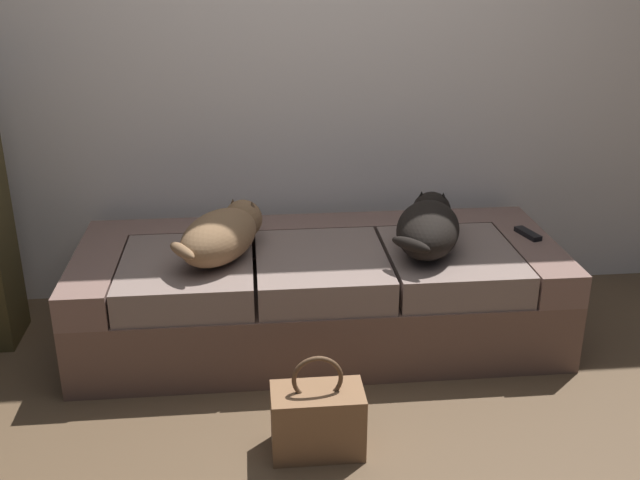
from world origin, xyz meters
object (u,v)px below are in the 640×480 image
(dog_dark, at_px, (428,226))
(handbag, at_px, (318,419))
(couch, at_px, (319,292))
(tv_remote, at_px, (528,234))
(dog_tan, at_px, (223,234))

(dog_dark, height_order, handbag, dog_dark)
(couch, bearing_deg, tv_remote, 1.78)
(tv_remote, bearing_deg, couch, 166.11)
(handbag, bearing_deg, tv_remote, 39.29)
(handbag, bearing_deg, dog_tan, 113.53)
(tv_remote, height_order, handbag, tv_remote)
(dog_tan, bearing_deg, handbag, -66.47)
(couch, xyz_separation_m, tv_remote, (0.94, 0.03, 0.23))
(handbag, bearing_deg, couch, 84.09)
(dog_dark, xyz_separation_m, handbag, (-0.54, -0.73, -0.42))
(dog_tan, height_order, tv_remote, dog_tan)
(dog_tan, height_order, handbag, dog_tan)
(couch, bearing_deg, handbag, -95.91)
(couch, relative_size, dog_tan, 3.63)
(dog_dark, relative_size, handbag, 1.61)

